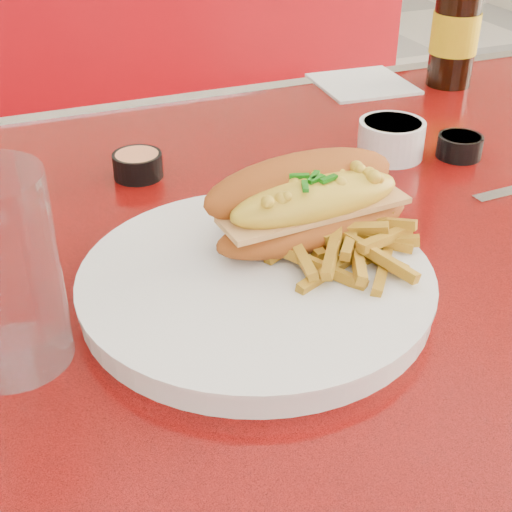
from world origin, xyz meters
name	(u,v)px	position (x,y,z in m)	size (l,w,h in m)	color
diner_table	(390,319)	(0.00, 0.00, 0.61)	(1.23, 0.83, 0.77)	red
booth_bench_far	(195,235)	(0.00, 0.81, 0.29)	(1.20, 0.51, 0.90)	#A70B12
dinner_plate	(256,283)	(-0.22, -0.10, 0.78)	(0.39, 0.39, 0.02)	white
mac_hoagie	(310,203)	(-0.15, -0.06, 0.83)	(0.20, 0.11, 0.09)	#AC541B
fries_pile	(332,238)	(-0.14, -0.10, 0.81)	(0.12, 0.11, 0.04)	gold
fork	(304,236)	(-0.15, -0.06, 0.79)	(0.06, 0.15, 0.00)	silver
gravy_ramekin	(391,138)	(0.05, 0.11, 0.79)	(0.10, 0.10, 0.04)	white
sauce_cup_left	(138,164)	(-0.25, 0.17, 0.79)	(0.07, 0.07, 0.03)	black
sauce_cup_right	(460,145)	(0.12, 0.07, 0.78)	(0.06, 0.06, 0.03)	black
beer_bottle	(458,15)	(0.27, 0.31, 0.87)	(0.09, 0.09, 0.28)	black
paper_napkin	(363,84)	(0.15, 0.35, 0.77)	(0.14, 0.14, 0.00)	white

